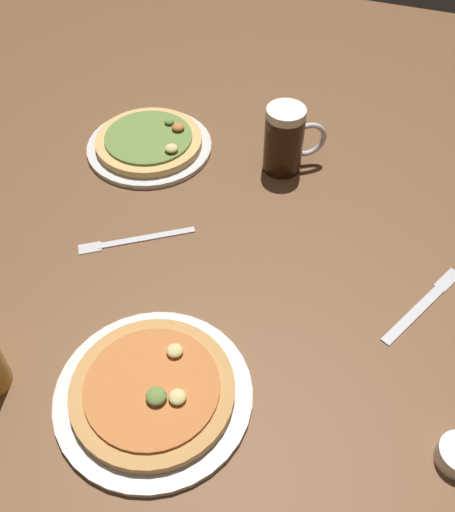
# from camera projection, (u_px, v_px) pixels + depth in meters

# --- Properties ---
(ground_plane) EXTENTS (2.40, 2.40, 0.03)m
(ground_plane) POSITION_uv_depth(u_px,v_px,m) (228.00, 268.00, 1.10)
(ground_plane) COLOR brown
(pizza_plate_near) EXTENTS (0.31, 0.31, 0.05)m
(pizza_plate_near) POSITION_uv_depth(u_px,v_px,m) (153.00, 392.00, 0.89)
(pizza_plate_near) COLOR silver
(pizza_plate_near) RESTS_ON ground_plane
(pizza_plate_far) EXTENTS (0.29, 0.29, 0.05)m
(pizza_plate_far) POSITION_uv_depth(u_px,v_px,m) (149.00, 143.00, 1.31)
(pizza_plate_far) COLOR silver
(pizza_plate_far) RESTS_ON ground_plane
(beer_mug_amber) EXTENTS (0.13, 0.10, 0.15)m
(beer_mug_amber) POSITION_uv_depth(u_px,v_px,m) (286.00, 140.00, 1.22)
(beer_mug_amber) COLOR black
(beer_mug_amber) RESTS_ON ground_plane
(fork_left) EXTENTS (0.20, 0.14, 0.01)m
(fork_left) POSITION_uv_depth(u_px,v_px,m) (134.00, 239.00, 1.12)
(fork_left) COLOR silver
(fork_left) RESTS_ON ground_plane
(knife_right) EXTENTS (0.12, 0.21, 0.01)m
(knife_right) POSITION_uv_depth(u_px,v_px,m) (423.00, 303.00, 1.02)
(knife_right) COLOR silver
(knife_right) RESTS_ON ground_plane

